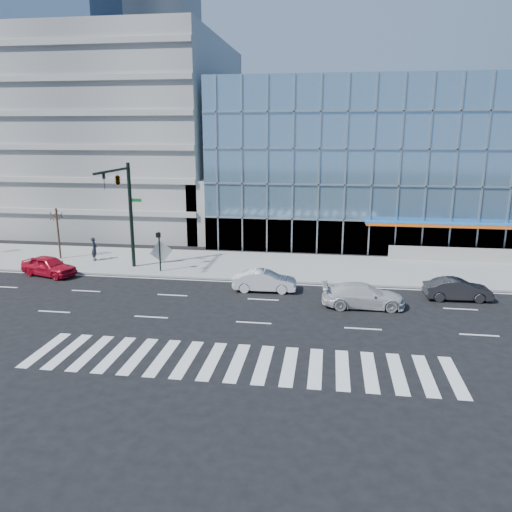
{
  "coord_description": "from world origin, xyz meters",
  "views": [
    {
      "loc": [
        3.95,
        -29.84,
        10.4
      ],
      "look_at": [
        -0.9,
        3.0,
        2.09
      ],
      "focal_mm": 35.0,
      "sensor_mm": 36.0,
      "label": 1
    }
  ],
  "objects_px": {
    "ped_signal_post": "(159,245)",
    "street_tree_near": "(56,215)",
    "red_sedan": "(49,266)",
    "tilted_panel": "(161,252)",
    "white_sedan": "(265,281)",
    "traffic_signal": "(122,191)",
    "dark_sedan": "(457,289)",
    "white_suv": "(363,296)",
    "pedestrian": "(94,249)"
  },
  "relations": [
    {
      "from": "ped_signal_post",
      "to": "street_tree_near",
      "type": "xyz_separation_m",
      "value": [
        -9.5,
        2.56,
        1.64
      ]
    },
    {
      "from": "red_sedan",
      "to": "tilted_panel",
      "type": "xyz_separation_m",
      "value": [
        7.19,
        4.24,
        0.32
      ]
    },
    {
      "from": "white_sedan",
      "to": "red_sedan",
      "type": "bearing_deg",
      "value": 83.38
    },
    {
      "from": "traffic_signal",
      "to": "tilted_panel",
      "type": "relative_size",
      "value": 6.15
    },
    {
      "from": "white_sedan",
      "to": "dark_sedan",
      "type": "distance_m",
      "value": 12.33
    },
    {
      "from": "ped_signal_post",
      "to": "tilted_panel",
      "type": "distance_m",
      "value": 2.71
    },
    {
      "from": "ped_signal_post",
      "to": "tilted_panel",
      "type": "bearing_deg",
      "value": 106.71
    },
    {
      "from": "white_suv",
      "to": "tilted_panel",
      "type": "relative_size",
      "value": 3.83
    },
    {
      "from": "pedestrian",
      "to": "red_sedan",
      "type": "bearing_deg",
      "value": 146.03
    },
    {
      "from": "street_tree_near",
      "to": "pedestrian",
      "type": "distance_m",
      "value": 4.13
    },
    {
      "from": "ped_signal_post",
      "to": "pedestrian",
      "type": "height_order",
      "value": "ped_signal_post"
    },
    {
      "from": "pedestrian",
      "to": "traffic_signal",
      "type": "bearing_deg",
      "value": -139.28
    },
    {
      "from": "white_suv",
      "to": "ped_signal_post",
      "type": "bearing_deg",
      "value": 66.94
    },
    {
      "from": "white_suv",
      "to": "red_sedan",
      "type": "bearing_deg",
      "value": 78.2
    },
    {
      "from": "white_sedan",
      "to": "dark_sedan",
      "type": "relative_size",
      "value": 1.03
    },
    {
      "from": "ped_signal_post",
      "to": "red_sedan",
      "type": "height_order",
      "value": "ped_signal_post"
    },
    {
      "from": "white_suv",
      "to": "white_sedan",
      "type": "height_order",
      "value": "white_suv"
    },
    {
      "from": "white_suv",
      "to": "pedestrian",
      "type": "height_order",
      "value": "pedestrian"
    },
    {
      "from": "street_tree_near",
      "to": "dark_sedan",
      "type": "height_order",
      "value": "street_tree_near"
    },
    {
      "from": "ped_signal_post",
      "to": "red_sedan",
      "type": "distance_m",
      "value": 8.24
    },
    {
      "from": "traffic_signal",
      "to": "white_suv",
      "type": "height_order",
      "value": "traffic_signal"
    },
    {
      "from": "street_tree_near",
      "to": "tilted_panel",
      "type": "bearing_deg",
      "value": -1.12
    },
    {
      "from": "traffic_signal",
      "to": "dark_sedan",
      "type": "bearing_deg",
      "value": -6.81
    },
    {
      "from": "white_sedan",
      "to": "pedestrian",
      "type": "height_order",
      "value": "pedestrian"
    },
    {
      "from": "traffic_signal",
      "to": "ped_signal_post",
      "type": "height_order",
      "value": "traffic_signal"
    },
    {
      "from": "ped_signal_post",
      "to": "pedestrian",
      "type": "distance_m",
      "value": 6.87
    },
    {
      "from": "white_suv",
      "to": "red_sedan",
      "type": "relative_size",
      "value": 1.15
    },
    {
      "from": "pedestrian",
      "to": "white_suv",
      "type": "bearing_deg",
      "value": -124.14
    },
    {
      "from": "traffic_signal",
      "to": "street_tree_near",
      "type": "relative_size",
      "value": 1.89
    },
    {
      "from": "street_tree_near",
      "to": "traffic_signal",
      "type": "bearing_deg",
      "value": -22.71
    },
    {
      "from": "white_sedan",
      "to": "dark_sedan",
      "type": "bearing_deg",
      "value": -92.08
    },
    {
      "from": "traffic_signal",
      "to": "red_sedan",
      "type": "relative_size",
      "value": 1.84
    },
    {
      "from": "dark_sedan",
      "to": "red_sedan",
      "type": "distance_m",
      "value": 28.63
    },
    {
      "from": "red_sedan",
      "to": "pedestrian",
      "type": "xyz_separation_m",
      "value": [
        1.55,
        4.23,
        0.36
      ]
    },
    {
      "from": "dark_sedan",
      "to": "red_sedan",
      "type": "bearing_deg",
      "value": 84.29
    },
    {
      "from": "street_tree_near",
      "to": "tilted_panel",
      "type": "xyz_separation_m",
      "value": [
        8.78,
        -0.17,
        -2.72
      ]
    },
    {
      "from": "street_tree_near",
      "to": "red_sedan",
      "type": "relative_size",
      "value": 0.98
    },
    {
      "from": "red_sedan",
      "to": "traffic_signal",
      "type": "bearing_deg",
      "value": -58.4
    },
    {
      "from": "traffic_signal",
      "to": "white_sedan",
      "type": "height_order",
      "value": "traffic_signal"
    },
    {
      "from": "ped_signal_post",
      "to": "white_suv",
      "type": "bearing_deg",
      "value": -20.18
    },
    {
      "from": "traffic_signal",
      "to": "white_suv",
      "type": "xyz_separation_m",
      "value": [
        17.18,
        -5.02,
        -5.44
      ]
    },
    {
      "from": "white_sedan",
      "to": "traffic_signal",
      "type": "bearing_deg",
      "value": 73.61
    },
    {
      "from": "ped_signal_post",
      "to": "white_sedan",
      "type": "bearing_deg",
      "value": -20.61
    },
    {
      "from": "traffic_signal",
      "to": "street_tree_near",
      "type": "xyz_separation_m",
      "value": [
        -7.0,
        2.93,
        -2.39
      ]
    },
    {
      "from": "red_sedan",
      "to": "tilted_panel",
      "type": "bearing_deg",
      "value": -43.18
    },
    {
      "from": "white_sedan",
      "to": "pedestrian",
      "type": "relative_size",
      "value": 2.21
    },
    {
      "from": "white_suv",
      "to": "traffic_signal",
      "type": "bearing_deg",
      "value": 70.82
    },
    {
      "from": "pedestrian",
      "to": "ped_signal_post",
      "type": "bearing_deg",
      "value": -124.33
    },
    {
      "from": "dark_sedan",
      "to": "pedestrian",
      "type": "xyz_separation_m",
      "value": [
        -27.05,
        5.52,
        0.43
      ]
    },
    {
      "from": "dark_sedan",
      "to": "pedestrian",
      "type": "relative_size",
      "value": 2.16
    }
  ]
}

